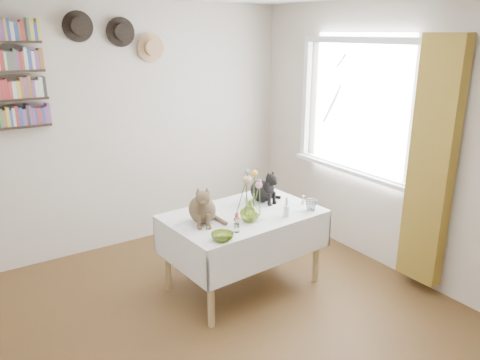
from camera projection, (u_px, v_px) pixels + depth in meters
room at (231, 190)px, 2.95m from camera, size 4.08×4.58×2.58m
window at (356, 118)px, 4.57m from camera, size 0.12×1.52×1.32m
curtain at (432, 165)px, 3.88m from camera, size 0.12×0.38×2.10m
dining_table at (243, 231)px, 4.10m from camera, size 1.37×0.93×0.70m
tabby_cat at (202, 203)px, 3.81m from camera, size 0.33×0.36×0.35m
black_cat at (262, 185)px, 4.29m from camera, size 0.26×0.30×0.31m
flower_vase at (250, 211)px, 3.86m from camera, size 0.20×0.20×0.18m
green_bowl at (222, 237)px, 3.52m from camera, size 0.18×0.18×0.05m
drinking_glass at (311, 205)px, 4.10m from camera, size 0.14×0.14×0.10m
candlestick at (286, 210)px, 3.96m from camera, size 0.05×0.05×0.17m
berry_jar at (237, 223)px, 3.65m from camera, size 0.04×0.04×0.17m
porcelain_figurine at (303, 200)px, 4.26m from camera, size 0.04×0.04×0.08m
flower_bouquet at (249, 182)px, 3.79m from camera, size 0.17×0.13×0.39m
wall_hats at (118, 36)px, 4.47m from camera, size 0.98×0.09×0.48m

